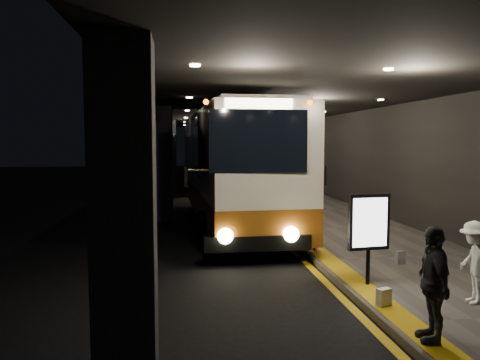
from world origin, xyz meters
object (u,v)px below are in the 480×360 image
passenger_boarding (317,220)px  passenger_waiting_white (474,262)px  info_sign (369,224)px  stanchion_post (315,231)px  bag_plain (384,297)px  coach_second (205,161)px  passenger_waiting_grey (433,284)px  bag_polka (400,257)px  coach_main (231,171)px

passenger_boarding → passenger_waiting_white: bearing=-163.3°
info_sign → stanchion_post: (-0.25, 3.00, -0.71)m
passenger_waiting_white → bag_plain: 1.77m
coach_second → passenger_waiting_white: bearing=-82.0°
passenger_boarding → passenger_waiting_grey: size_ratio=0.97×
passenger_waiting_grey → bag_polka: passenger_waiting_grey is taller
passenger_waiting_white → passenger_boarding: bearing=-147.4°
coach_main → passenger_waiting_white: (3.39, -9.83, -1.07)m
passenger_waiting_white → info_sign: 2.00m
stanchion_post → bag_polka: bearing=-42.1°
passenger_boarding → passenger_waiting_grey: bearing=176.0°
passenger_waiting_white → passenger_waiting_grey: size_ratio=0.87×
passenger_waiting_white → bag_plain: bearing=-80.5°
bag_plain → bag_polka: bearing=59.1°
passenger_waiting_white → info_sign: info_sign is taller
coach_second → passenger_waiting_grey: size_ratio=6.84×
coach_main → passenger_boarding: (1.72, -5.56, -0.99)m
coach_main → info_sign: bearing=-80.0°
coach_main → passenger_waiting_white: coach_main is taller
bag_plain → info_sign: (0.20, 1.21, 1.10)m
passenger_boarding → info_sign: bearing=179.1°
bag_polka → bag_plain: 3.15m
bag_polka → stanchion_post: (-1.67, 1.51, 0.40)m
bag_polka → stanchion_post: 2.29m
info_sign → passenger_waiting_grey: bearing=-99.5°
coach_second → passenger_boarding: bearing=-85.0°
passenger_waiting_white → passenger_waiting_grey: 2.14m
passenger_waiting_white → passenger_waiting_grey: bearing=-37.2°
coach_second → bag_plain: size_ratio=37.03×
coach_second → passenger_waiting_white: size_ratio=7.82×
coach_main → bag_plain: (1.72, -9.78, -1.66)m
bag_polka → bag_plain: size_ratio=0.98×
passenger_waiting_grey → coach_main: bearing=-161.1°
passenger_waiting_white → info_sign: bearing=-119.4°
bag_polka → bag_plain: (-1.62, -2.70, 0.00)m
coach_second → passenger_waiting_grey: (2.11, -25.15, -0.75)m
stanchion_post → coach_second: bearing=95.8°
bag_polka → stanchion_post: stanchion_post is taller
passenger_boarding → stanchion_post: passenger_boarding is taller
coach_main → coach_second: size_ratio=1.13×
stanchion_post → coach_main: bearing=106.7°
coach_main → coach_second: coach_main is taller
bag_plain → passenger_boarding: bearing=90.0°
passenger_boarding → stanchion_post: size_ratio=1.50×
passenger_waiting_white → bag_polka: (-0.05, 2.75, -0.59)m
passenger_waiting_white → stanchion_post: passenger_waiting_white is taller
coach_main → coach_second: (-0.31, 13.90, -0.21)m
coach_main → stanchion_post: bearing=-75.9°
passenger_waiting_grey → info_sign: (0.13, 2.68, 0.41)m
bag_polka → passenger_waiting_grey: bearing=-110.4°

